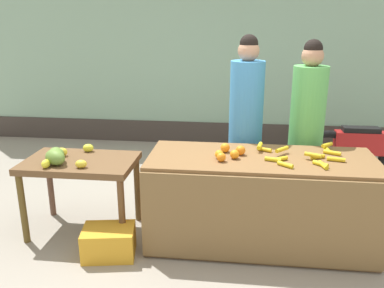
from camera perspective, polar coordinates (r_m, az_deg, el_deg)
ground_plane at (r=3.89m, az=3.16°, el=-13.19°), size 24.00×24.00×0.00m
market_wall_back at (r=6.46m, az=5.32°, el=15.21°), size 8.81×0.23×3.55m
fruit_stall_counter at (r=3.68m, az=9.59°, el=-7.99°), size 1.98×0.81×0.82m
side_table_wooden at (r=3.88m, az=-15.59°, el=-3.59°), size 1.02×0.65×0.73m
banana_bunch_pile at (r=3.59m, az=15.52°, el=-1.53°), size 0.74×0.61×0.07m
orange_pile at (r=3.50m, az=5.30°, el=-1.19°), size 0.26×0.34×0.09m
mango_papaya_pile at (r=3.81m, az=-18.47°, el=-1.64°), size 0.45×0.57×0.14m
vendor_woman_blue_shirt at (r=4.12m, az=7.64°, el=2.50°), size 0.34×0.34×1.84m
vendor_woman_green_shirt at (r=4.18m, az=15.96°, el=1.88°), size 0.34×0.34×1.80m
parked_motorcycle at (r=5.46m, az=23.62°, el=-0.89°), size 1.60×0.18×0.88m
produce_crate at (r=3.64m, az=-11.76°, el=-13.52°), size 0.49×0.39×0.26m
produce_sack at (r=4.57m, az=-2.34°, el=-4.39°), size 0.33×0.38×0.57m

